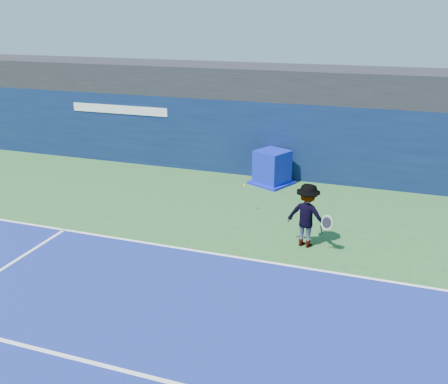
{
  "coord_description": "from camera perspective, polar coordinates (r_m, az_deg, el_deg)",
  "views": [
    {
      "loc": [
        4.13,
        -8.5,
        6.22
      ],
      "look_at": [
        -0.62,
        5.2,
        1.0
      ],
      "focal_mm": 40.0,
      "sensor_mm": 36.0,
      "label": 1
    }
  ],
  "objects": [
    {
      "name": "service_line",
      "position": [
        9.9,
        -10.96,
        -19.51
      ],
      "size": [
        24.0,
        0.1,
        0.01
      ],
      "primitive_type": "cube",
      "color": "white",
      "rests_on": "ground"
    },
    {
      "name": "back_wall_assembly",
      "position": [
        20.01,
        6.69,
        6.02
      ],
      "size": [
        36.0,
        1.03,
        3.0
      ],
      "color": "#0B1A3D",
      "rests_on": "ground"
    },
    {
      "name": "ground",
      "position": [
        11.32,
        -5.84,
        -13.67
      ],
      "size": [
        80.0,
        80.0,
        0.0
      ],
      "primitive_type": "plane",
      "color": "#2B5D2A",
      "rests_on": "ground"
    },
    {
      "name": "equipment_cart",
      "position": [
        19.18,
        5.5,
        2.66
      ],
      "size": [
        1.81,
        1.81,
        1.31
      ],
      "color": "#0B17A6",
      "rests_on": "ground"
    },
    {
      "name": "tennis_ball",
      "position": [
        16.17,
        2.35,
        0.75
      ],
      "size": [
        0.07,
        0.07,
        0.07
      ],
      "color": "#C7D517",
      "rests_on": "ground"
    },
    {
      "name": "tennis_player",
      "position": [
        14.06,
        9.48,
        -2.64
      ],
      "size": [
        1.41,
        0.91,
        1.83
      ],
      "color": "white",
      "rests_on": "ground"
    },
    {
      "name": "stadium_band",
      "position": [
        20.59,
        7.57,
        12.32
      ],
      "size": [
        36.0,
        3.0,
        1.2
      ],
      "primitive_type": "cube",
      "color": "black",
      "rests_on": "back_wall_assembly"
    },
    {
      "name": "baseline",
      "position": [
        13.71,
        -0.57,
        -7.14
      ],
      "size": [
        24.0,
        0.1,
        0.01
      ],
      "primitive_type": "cube",
      "color": "white",
      "rests_on": "ground"
    }
  ]
}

